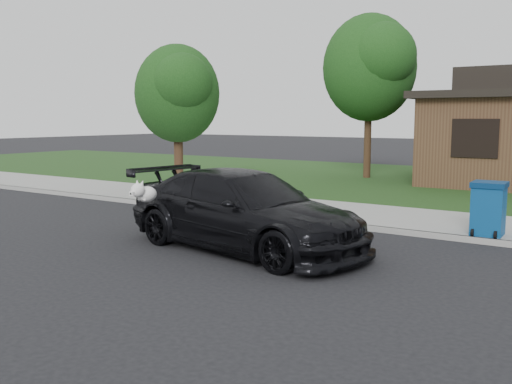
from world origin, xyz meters
The scene contains 8 objects.
ground centered at (0.00, 0.00, 0.00)m, with size 120.00×120.00×0.00m, color black.
sidewalk centered at (0.00, 5.00, 0.06)m, with size 60.00×3.00×0.12m, color gray.
curb centered at (0.00, 3.50, 0.06)m, with size 60.00×0.12×0.12m, color gray.
lawn centered at (0.00, 13.00, 0.07)m, with size 60.00×13.00×0.13m, color #193814.
sedan centered at (-1.78, 0.52, 0.75)m, with size 5.43×2.92×1.50m.
recycling_bin centered at (1.92, 3.87, 0.67)m, with size 0.67×0.71×1.09m.
tree_0 centered at (-4.34, 12.88, 4.48)m, with size 3.78×3.60×6.34m.
tree_2 centered at (-7.38, 5.11, 3.27)m, with size 2.73×2.60×4.59m.
Camera 1 is at (4.29, -8.21, 2.48)m, focal length 40.00 mm.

